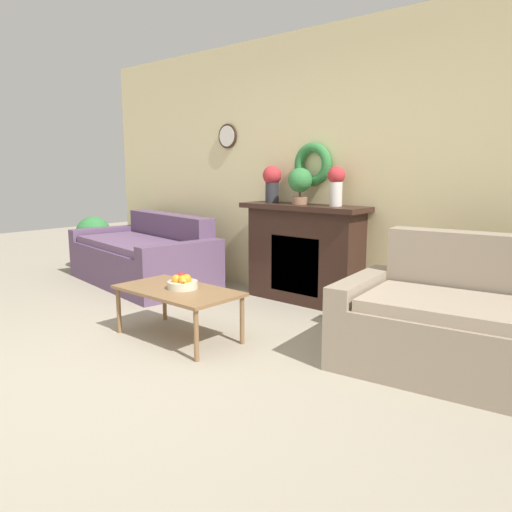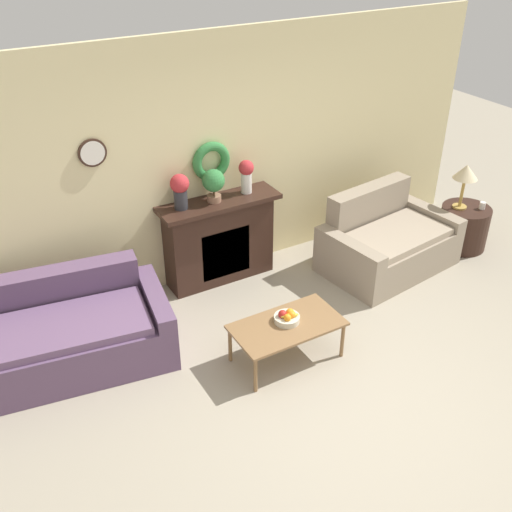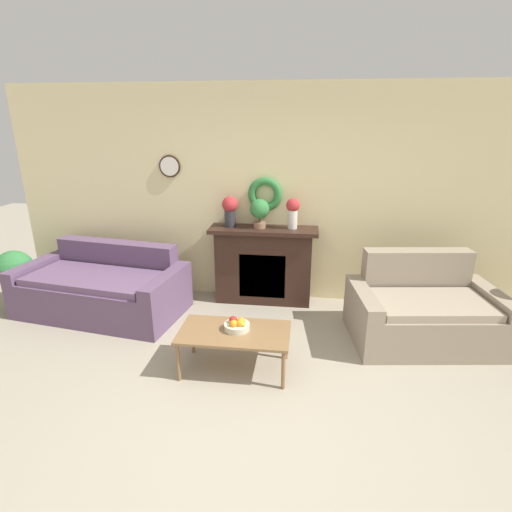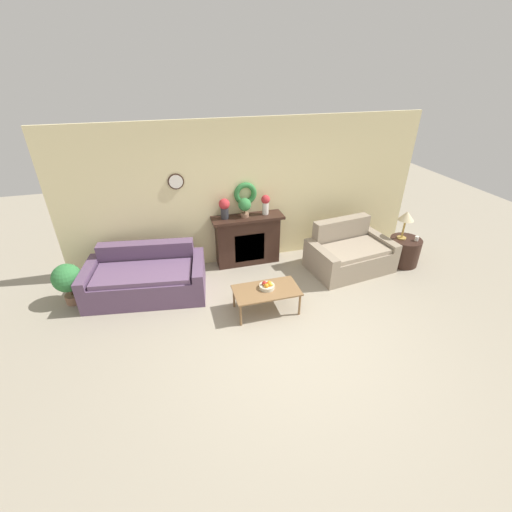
# 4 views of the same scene
# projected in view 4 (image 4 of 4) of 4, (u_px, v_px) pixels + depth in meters

# --- Properties ---
(ground_plane) EXTENTS (16.00, 16.00, 0.00)m
(ground_plane) POSITION_uv_depth(u_px,v_px,m) (297.00, 343.00, 4.90)
(ground_plane) COLOR #9E937F
(wall_back) EXTENTS (6.80, 0.16, 2.70)m
(wall_back) POSITION_uv_depth(u_px,v_px,m) (250.00, 194.00, 6.39)
(wall_back) COLOR beige
(wall_back) RESTS_ON ground_plane
(fireplace) EXTENTS (1.35, 0.41, 0.99)m
(fireplace) POSITION_uv_depth(u_px,v_px,m) (248.00, 240.00, 6.62)
(fireplace) COLOR #331E16
(fireplace) RESTS_ON ground_plane
(couch_left) EXTENTS (2.08, 1.27, 0.80)m
(couch_left) POSITION_uv_depth(u_px,v_px,m) (146.00, 278.00, 5.81)
(couch_left) COLOR #604766
(couch_left) RESTS_ON ground_plane
(loveseat_right) EXTENTS (1.63, 1.15, 0.90)m
(loveseat_right) POSITION_uv_depth(u_px,v_px,m) (349.00, 254.00, 6.52)
(loveseat_right) COLOR gray
(loveseat_right) RESTS_ON ground_plane
(coffee_table) EXTENTS (1.03, 0.56, 0.41)m
(coffee_table) POSITION_uv_depth(u_px,v_px,m) (266.00, 292.00, 5.36)
(coffee_table) COLOR olive
(coffee_table) RESTS_ON ground_plane
(fruit_bowl) EXTENTS (0.24, 0.24, 0.12)m
(fruit_bowl) POSITION_uv_depth(u_px,v_px,m) (267.00, 286.00, 5.34)
(fruit_bowl) COLOR beige
(fruit_bowl) RESTS_ON coffee_table
(side_table_by_loveseat) EXTENTS (0.59, 0.59, 0.53)m
(side_table_by_loveseat) POSITION_uv_depth(u_px,v_px,m) (404.00, 251.00, 6.71)
(side_table_by_loveseat) COLOR #331E16
(side_table_by_loveseat) RESTS_ON ground_plane
(table_lamp) EXTENTS (0.29, 0.29, 0.56)m
(table_lamp) POSITION_uv_depth(u_px,v_px,m) (406.00, 217.00, 6.39)
(table_lamp) COLOR #B28E42
(table_lamp) RESTS_ON side_table_by_loveseat
(mug) EXTENTS (0.07, 0.07, 0.09)m
(mug) POSITION_uv_depth(u_px,v_px,m) (417.00, 239.00, 6.50)
(mug) COLOR silver
(mug) RESTS_ON side_table_by_loveseat
(vase_on_mantel_left) EXTENTS (0.20, 0.20, 0.38)m
(vase_on_mantel_left) POSITION_uv_depth(u_px,v_px,m) (224.00, 207.00, 6.17)
(vase_on_mantel_left) COLOR #2D2D33
(vase_on_mantel_left) RESTS_ON fireplace
(vase_on_mantel_right) EXTENTS (0.17, 0.17, 0.37)m
(vase_on_mantel_right) POSITION_uv_depth(u_px,v_px,m) (265.00, 203.00, 6.35)
(vase_on_mantel_right) COLOR silver
(vase_on_mantel_right) RESTS_ON fireplace
(potted_plant_on_mantel) EXTENTS (0.24, 0.24, 0.36)m
(potted_plant_on_mantel) POSITION_uv_depth(u_px,v_px,m) (245.00, 206.00, 6.24)
(potted_plant_on_mantel) COLOR #8E664C
(potted_plant_on_mantel) RESTS_ON fireplace
(potted_plant_floor_by_couch) EXTENTS (0.47, 0.47, 0.71)m
(potted_plant_floor_by_couch) POSITION_uv_depth(u_px,v_px,m) (68.00, 280.00, 5.51)
(potted_plant_floor_by_couch) COLOR #8E664C
(potted_plant_floor_by_couch) RESTS_ON ground_plane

